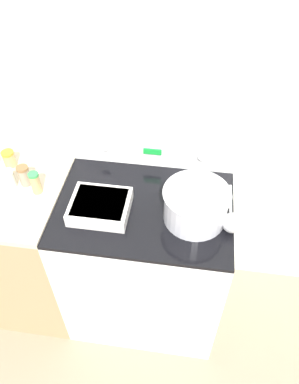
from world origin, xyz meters
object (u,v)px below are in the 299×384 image
Objects in this scene: spice_jar_orange_cap at (9,159)px; mixing_bowl at (196,204)px; ladle at (232,222)px; spice_jar_brown_cap at (24,175)px; spice_jar_white_cap at (10,178)px; casserole_dish at (100,206)px; spice_jar_green_cap at (36,183)px.

mixing_bowl is at bearing -12.32° from spice_jar_orange_cap.
ladle is at bearing -13.05° from mixing_bowl.
spice_jar_brown_cap reaches higher than spice_jar_white_cap.
spice_jar_white_cap reaches higher than ladle.
ladle is (0.16, -0.04, -0.05)m from mixing_bowl.
mixing_bowl reaches higher than spice_jar_brown_cap.
spice_jar_brown_cap reaches higher than spice_jar_orange_cap.
spice_jar_brown_cap is at bearing 163.72° from casserole_dish.
spice_jar_green_cap reaches higher than spice_jar_orange_cap.
casserole_dish is 3.07× the size of spice_jar_orange_cap.
casserole_dish is 2.29× the size of spice_jar_green_cap.
mixing_bowl is 0.82m from spice_jar_brown_cap.
casserole_dish is 0.41m from spice_jar_brown_cap.
spice_jar_green_cap is at bearing 167.75° from casserole_dish.
spice_jar_white_cap is 0.16m from spice_jar_orange_cap.
spice_jar_orange_cap is at bearing 137.65° from spice_jar_brown_cap.
spice_jar_brown_cap is (-0.81, 0.09, -0.03)m from mixing_bowl.
spice_jar_white_cap is (-0.45, 0.09, 0.02)m from casserole_dish.
casserole_dish is at bearing -16.28° from spice_jar_brown_cap.
casserole_dish is at bearing -11.06° from spice_jar_white_cap.
spice_jar_brown_cap is at bearing 23.04° from spice_jar_white_cap.
spice_jar_white_cap is at bearing -64.99° from spice_jar_orange_cap.
mixing_bowl is 2.81× the size of spice_jar_brown_cap.
spice_jar_green_cap is (-0.90, 0.08, 0.03)m from ladle.
spice_jar_brown_cap is 0.07m from spice_jar_white_cap.
mixing_bowl is 3.05× the size of spice_jar_white_cap.
mixing_bowl reaches higher than spice_jar_green_cap.
spice_jar_orange_cap is at bearing 167.68° from mixing_bowl.
spice_jar_brown_cap reaches higher than casserole_dish.
spice_jar_brown_cap is at bearing 148.23° from spice_jar_green_cap.
spice_jar_white_cap is 1.12× the size of spice_jar_orange_cap.
ladle is at bearing -5.56° from spice_jar_white_cap.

